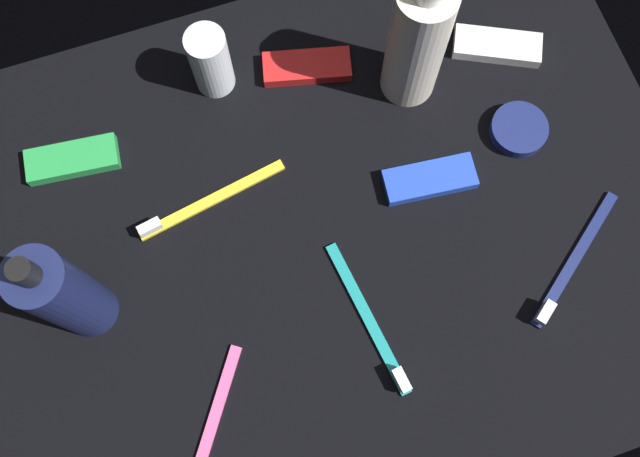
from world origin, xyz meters
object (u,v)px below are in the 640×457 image
snack_bar_red (307,67)px  snack_bar_blue (430,179)px  deodorant_stick (210,61)px  cream_tin_left (519,130)px  toothbrush_teal (373,326)px  snack_bar_green (72,159)px  lotion_bottle (65,299)px  bodywash_bottle (417,42)px  toothbrush_yellow (203,203)px  snack_bar_white (497,46)px  toothbrush_navy (571,266)px  toothbrush_pink (206,442)px

snack_bar_red → snack_bar_blue: bearing=129.8°
deodorant_stick → cream_tin_left: (-31.44, 17.70, -3.86)cm
toothbrush_teal → snack_bar_green: (26.07, -29.01, 0.14)cm
lotion_bottle → snack_bar_blue: 40.93cm
snack_bar_green → snack_bar_blue: (-37.87, 15.37, 0.00)cm
bodywash_bottle → cream_tin_left: 16.50cm
cream_tin_left → snack_bar_blue: bearing=11.2°
bodywash_bottle → toothbrush_teal: 30.84cm
cream_tin_left → deodorant_stick: bearing=-29.4°
deodorant_stick → snack_bar_blue: size_ratio=0.89×
toothbrush_yellow → snack_bar_green: size_ratio=1.72×
snack_bar_blue → snack_bar_white: bearing=-130.0°
snack_bar_blue → snack_bar_green: bearing=-15.9°
lotion_bottle → snack_bar_blue: size_ratio=1.93×
toothbrush_navy → snack_bar_white: bearing=-95.6°
lotion_bottle → snack_bar_white: 56.76cm
toothbrush_yellow → toothbrush_pink: 25.78cm
snack_bar_blue → bodywash_bottle: bearing=-93.1°
bodywash_bottle → toothbrush_yellow: bearing=14.4°
toothbrush_yellow → toothbrush_pink: (6.81, 24.87, 0.00)cm
snack_bar_green → toothbrush_teal: bearing=138.2°
snack_bar_green → bodywash_bottle: bearing=-177.8°
toothbrush_navy → snack_bar_blue: 18.20cm
deodorant_stick → cream_tin_left: deodorant_stick is taller
toothbrush_yellow → snack_bar_green: 16.05cm
toothbrush_pink → snack_bar_blue: 37.37cm
snack_bar_blue → snack_bar_red: (8.70, -17.97, 0.00)cm
deodorant_stick → snack_bar_blue: (-19.46, 20.08, -3.90)cm
toothbrush_teal → toothbrush_pink: (20.19, 5.68, 0.00)cm
toothbrush_teal → snack_bar_red: size_ratio=1.73×
deodorant_stick → snack_bar_blue: 28.23cm
cream_tin_left → snack_bar_green: bearing=-14.6°
toothbrush_teal → toothbrush_navy: size_ratio=1.20×
bodywash_bottle → snack_bar_green: bearing=-4.1°
toothbrush_pink → toothbrush_navy: bearing=-173.5°
deodorant_stick → toothbrush_pink: size_ratio=0.60×
bodywash_bottle → cream_tin_left: bodywash_bottle is taller
toothbrush_teal → cream_tin_left: size_ratio=2.73×
toothbrush_pink → snack_bar_red: bearing=-122.0°
toothbrush_navy → snack_bar_red: 37.96cm
lotion_bottle → toothbrush_teal: size_ratio=1.12×
toothbrush_navy → snack_bar_green: (49.00, -29.77, 0.14)cm
snack_bar_red → cream_tin_left: 25.89cm
deodorant_stick → toothbrush_pink: (12.53, 39.40, -4.04)cm
toothbrush_yellow → snack_bar_red: 20.64cm
snack_bar_white → cream_tin_left: bearing=106.4°
toothbrush_yellow → snack_bar_white: size_ratio=1.72×
deodorant_stick → toothbrush_teal: deodorant_stick is taller
snack_bar_blue → snack_bar_red: bearing=-57.9°
snack_bar_red → snack_bar_white: bearing=-177.7°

